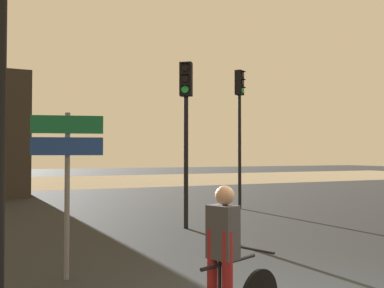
# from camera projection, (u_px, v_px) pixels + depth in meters

# --- Properties ---
(water_strip) EXTENTS (80.00, 16.00, 0.01)m
(water_strip) POSITION_uv_depth(u_px,v_px,m) (52.00, 182.00, 31.04)
(water_strip) COLOR #9E937F
(water_strip) RESTS_ON ground
(traffic_light_center) EXTENTS (0.40, 0.42, 4.41)m
(traffic_light_center) POSITION_uv_depth(u_px,v_px,m) (186.00, 113.00, 11.35)
(traffic_light_center) COLOR black
(traffic_light_center) RESTS_ON ground
(traffic_light_far_right) EXTENTS (0.40, 0.42, 5.03)m
(traffic_light_far_right) POSITION_uv_depth(u_px,v_px,m) (240.00, 113.00, 15.55)
(traffic_light_far_right) COLOR black
(traffic_light_far_right) RESTS_ON ground
(traffic_light_near_left) EXTENTS (0.36, 0.38, 4.71)m
(traffic_light_near_left) POSITION_uv_depth(u_px,v_px,m) (1.00, 32.00, 4.60)
(traffic_light_near_left) COLOR black
(traffic_light_near_left) RESTS_ON ground
(direction_sign_post) EXTENTS (1.07, 0.32, 2.60)m
(direction_sign_post) POSITION_uv_depth(u_px,v_px,m) (67.00, 164.00, 6.66)
(direction_sign_post) COLOR slate
(direction_sign_post) RESTS_ON ground
(cyclist) EXTENTS (1.61, 0.71, 1.62)m
(cyclist) POSITION_uv_depth(u_px,v_px,m) (225.00, 264.00, 4.35)
(cyclist) COLOR black
(cyclist) RESTS_ON ground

